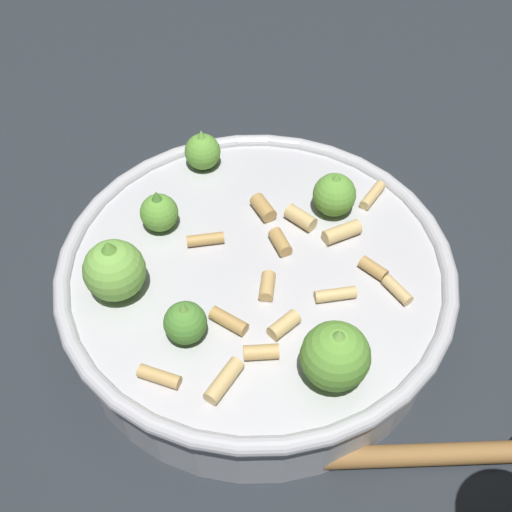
# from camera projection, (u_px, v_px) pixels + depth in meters

# --- Properties ---
(ground_plane) EXTENTS (2.40, 2.40, 0.00)m
(ground_plane) POSITION_uv_depth(u_px,v_px,m) (256.00, 311.00, 0.55)
(ground_plane) COLOR #23282D
(cooking_pan) EXTENTS (0.31, 0.31, 0.12)m
(cooking_pan) POSITION_uv_depth(u_px,v_px,m) (255.00, 283.00, 0.51)
(cooking_pan) COLOR #B7B7BC
(cooking_pan) RESTS_ON ground
(wooden_spoon) EXTENTS (0.21, 0.08, 0.02)m
(wooden_spoon) POSITION_uv_depth(u_px,v_px,m) (456.00, 454.00, 0.45)
(wooden_spoon) COLOR olive
(wooden_spoon) RESTS_ON ground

